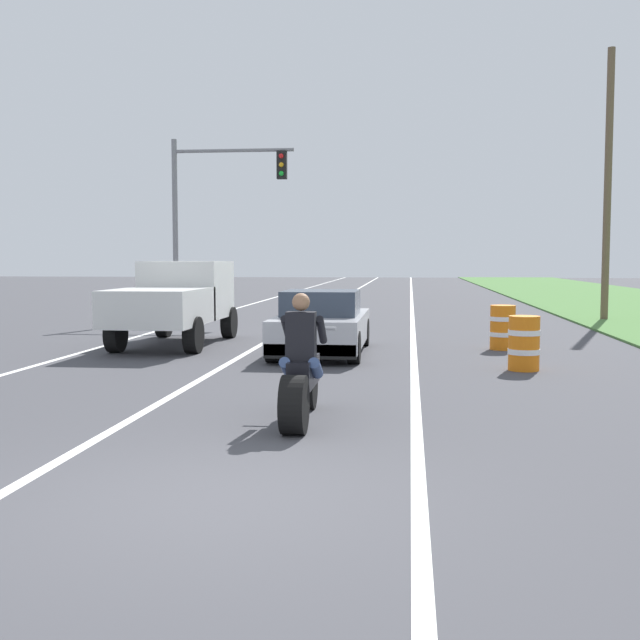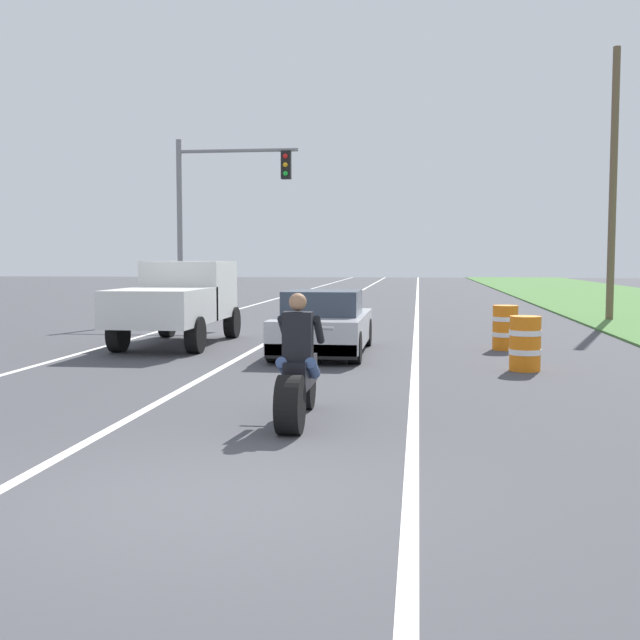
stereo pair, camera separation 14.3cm
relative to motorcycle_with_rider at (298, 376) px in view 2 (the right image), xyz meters
name	(u,v)px [view 2 (the right image)]	position (x,y,z in m)	size (l,w,h in m)	color
ground_plane	(195,501)	(-0.38, -3.19, -0.59)	(160.00, 160.00, 0.00)	#424247
lane_stripe_left_solid	(208,318)	(-5.78, 16.81, -0.59)	(0.14, 120.00, 0.01)	white
lane_stripe_right_solid	(417,320)	(1.42, 16.81, -0.59)	(0.14, 120.00, 0.01)	white
lane_stripe_centre_dashed	(310,319)	(-2.18, 16.81, -0.59)	(0.14, 120.00, 0.01)	white
motorcycle_with_rider	(298,376)	(0.00, 0.00, 0.00)	(0.70, 2.21, 1.62)	black
sports_car_silver	(324,325)	(-0.55, 7.12, 0.04)	(1.84, 4.30, 1.37)	#B7B7BC
pickup_truck_left_lane_white	(179,298)	(-4.18, 8.48, 0.51)	(2.02, 4.80, 1.98)	silver
traffic_light_mast_near	(215,201)	(-5.27, 16.07, 3.37)	(4.11, 0.34, 6.00)	gray
utility_pole_roadside	(613,186)	(7.71, 17.14, 3.82)	(0.24, 0.24, 8.83)	brown
construction_barrel_nearest	(525,343)	(3.41, 5.05, -0.09)	(0.58, 0.58, 1.00)	orange
construction_barrel_mid	(505,327)	(3.41, 8.37, -0.09)	(0.58, 0.58, 1.00)	orange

